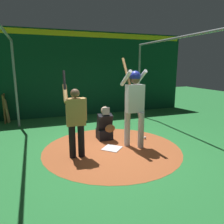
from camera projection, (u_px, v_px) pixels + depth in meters
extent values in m
plane|color=#287A38|center=(112.00, 149.00, 5.40)|extent=(25.70, 25.70, 0.00)
cylinder|color=#AD562D|center=(112.00, 149.00, 5.40)|extent=(3.44, 3.44, 0.01)
cube|color=white|center=(112.00, 148.00, 5.39)|extent=(0.59, 0.59, 0.01)
cylinder|color=#BCBCC0|center=(141.00, 130.00, 5.38)|extent=(0.15, 0.15, 0.92)
cylinder|color=#BCBCC0|center=(127.00, 129.00, 5.50)|extent=(0.15, 0.15, 0.92)
cube|color=silver|center=(135.00, 98.00, 5.27)|extent=(0.22, 0.44, 0.69)
cylinder|color=silver|center=(141.00, 78.00, 5.32)|extent=(0.55, 0.09, 0.42)
cylinder|color=silver|center=(126.00, 78.00, 5.19)|extent=(0.55, 0.09, 0.42)
sphere|color=brown|center=(135.00, 79.00, 5.17)|extent=(0.24, 0.24, 0.24)
sphere|color=navy|center=(135.00, 76.00, 5.15)|extent=(0.27, 0.27, 0.27)
cylinder|color=olive|center=(127.00, 73.00, 5.29)|extent=(0.54, 0.06, 0.73)
cube|color=black|center=(104.00, 134.00, 6.09)|extent=(0.40, 0.40, 0.29)
cube|color=black|center=(105.00, 122.00, 5.97)|extent=(0.31, 0.40, 0.48)
sphere|color=beige|center=(105.00, 110.00, 5.88)|extent=(0.22, 0.22, 0.22)
cube|color=gray|center=(106.00, 111.00, 5.79)|extent=(0.03, 0.20, 0.20)
ellipsoid|color=brown|center=(110.00, 128.00, 5.76)|extent=(0.12, 0.28, 0.22)
cylinder|color=black|center=(81.00, 141.00, 4.86)|extent=(0.15, 0.15, 0.76)
cylinder|color=black|center=(72.00, 142.00, 4.81)|extent=(0.15, 0.15, 0.76)
cube|color=#B6884B|center=(76.00, 112.00, 4.69)|extent=(0.26, 0.44, 0.60)
cylinder|color=#B6884B|center=(85.00, 109.00, 4.73)|extent=(0.09, 0.09, 0.51)
cylinder|color=#B6884B|center=(65.00, 93.00, 4.65)|extent=(0.45, 0.13, 0.39)
sphere|color=brown|center=(75.00, 93.00, 4.60)|extent=(0.20, 0.20, 0.20)
cylinder|color=black|center=(65.00, 88.00, 4.70)|extent=(0.47, 0.10, 0.74)
cube|color=#0C3D26|center=(77.00, 74.00, 8.80)|extent=(0.20, 9.70, 3.43)
cube|color=yellow|center=(77.00, 34.00, 8.37)|extent=(0.03, 9.50, 0.20)
cylinder|color=gray|center=(15.00, 85.00, 7.09)|extent=(0.08, 0.08, 2.85)
cylinder|color=gray|center=(139.00, 82.00, 8.66)|extent=(0.08, 0.08, 2.85)
cylinder|color=gray|center=(195.00, 35.00, 5.57)|extent=(6.08, 0.07, 0.07)
cube|color=olive|center=(5.00, 108.00, 7.88)|extent=(0.70, 0.04, 1.05)
cylinder|color=olive|center=(8.00, 108.00, 8.14)|extent=(0.06, 0.18, 0.92)
cylinder|color=tan|center=(7.00, 110.00, 8.04)|extent=(0.06, 0.14, 0.81)
cylinder|color=tan|center=(7.00, 111.00, 7.93)|extent=(0.06, 0.12, 0.84)
cylinder|color=tan|center=(7.00, 110.00, 7.81)|extent=(0.06, 0.19, 0.91)
cylinder|color=tan|center=(6.00, 111.00, 7.70)|extent=(0.06, 0.13, 0.90)
sphere|color=white|center=(145.00, 138.00, 6.09)|extent=(0.07, 0.07, 0.07)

